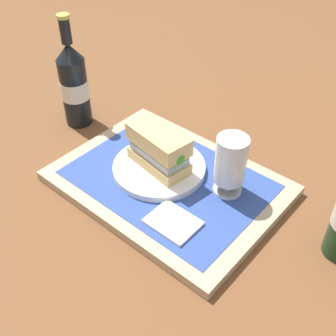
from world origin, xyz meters
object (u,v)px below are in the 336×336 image
at_px(sandwich, 160,149).
at_px(beer_glass, 230,163).
at_px(second_bottle, 74,84).
at_px(plate, 159,168).

bearing_deg(sandwich, beer_glass, 25.30).
height_order(sandwich, second_bottle, second_bottle).
height_order(beer_glass, second_bottle, second_bottle).
relative_size(sandwich, beer_glass, 1.10).
xyz_separation_m(plate, second_bottle, (-0.29, 0.03, 0.08)).
bearing_deg(second_bottle, beer_glass, 1.64).
relative_size(beer_glass, second_bottle, 0.47).
bearing_deg(plate, sandwich, -8.34).
distance_m(plate, second_bottle, 0.30).
bearing_deg(sandwich, plate, -180.00).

